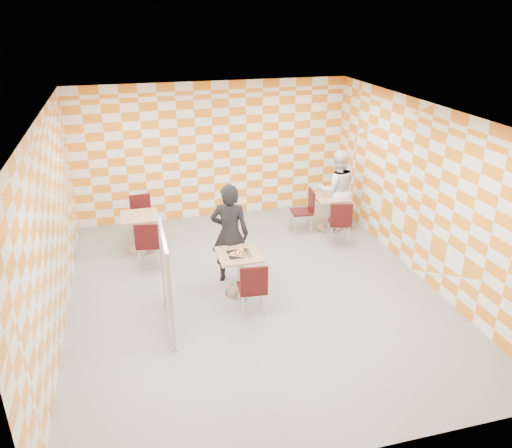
# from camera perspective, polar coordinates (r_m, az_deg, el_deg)

# --- Properties ---
(room_shell) EXTENTS (7.00, 7.00, 7.00)m
(room_shell) POSITION_cam_1_polar(r_m,az_deg,el_deg) (8.33, -1.27, 3.05)
(room_shell) COLOR gray
(room_shell) RESTS_ON ground
(main_table) EXTENTS (0.70, 0.70, 0.75)m
(main_table) POSITION_cam_1_polar(r_m,az_deg,el_deg) (8.21, -1.91, -4.90)
(main_table) COLOR tan
(main_table) RESTS_ON ground
(second_table) EXTENTS (0.70, 0.70, 0.75)m
(second_table) POSITION_cam_1_polar(r_m,az_deg,el_deg) (10.72, 8.41, 1.97)
(second_table) COLOR tan
(second_table) RESTS_ON ground
(empty_table) EXTENTS (0.70, 0.70, 0.75)m
(empty_table) POSITION_cam_1_polar(r_m,az_deg,el_deg) (9.90, -13.07, -0.32)
(empty_table) COLOR tan
(empty_table) RESTS_ON ground
(chair_main_front) EXTENTS (0.46, 0.46, 0.92)m
(chair_main_front) POSITION_cam_1_polar(r_m,az_deg,el_deg) (7.60, -0.35, -7.10)
(chair_main_front) COLOR #370B0D
(chair_main_front) RESTS_ON ground
(chair_second_front) EXTENTS (0.52, 0.52, 0.92)m
(chair_second_front) POSITION_cam_1_polar(r_m,az_deg,el_deg) (10.00, 9.61, 0.45)
(chair_second_front) COLOR #370B0D
(chair_second_front) RESTS_ON ground
(chair_second_side) EXTENTS (0.47, 0.47, 0.92)m
(chair_second_side) POSITION_cam_1_polar(r_m,az_deg,el_deg) (10.52, 5.75, 1.89)
(chair_second_side) COLOR #370B0D
(chair_second_side) RESTS_ON ground
(chair_empty_near) EXTENTS (0.49, 0.50, 0.92)m
(chair_empty_near) POSITION_cam_1_polar(r_m,az_deg,el_deg) (9.18, -12.25, -1.96)
(chair_empty_near) COLOR #370B0D
(chair_empty_near) RESTS_ON ground
(chair_empty_far) EXTENTS (0.45, 0.46, 0.92)m
(chair_empty_far) POSITION_cam_1_polar(r_m,az_deg,el_deg) (10.42, -12.94, 1.16)
(chair_empty_far) COLOR #370B0D
(chair_empty_far) RESTS_ON ground
(partition) EXTENTS (0.08, 1.38, 1.55)m
(partition) POSITION_cam_1_polar(r_m,az_deg,el_deg) (7.40, -10.23, -6.26)
(partition) COLOR white
(partition) RESTS_ON ground
(man_dark) EXTENTS (0.75, 0.62, 1.78)m
(man_dark) POSITION_cam_1_polar(r_m,az_deg,el_deg) (8.45, -3.00, -1.14)
(man_dark) COLOR black
(man_dark) RESTS_ON ground
(man_white) EXTENTS (0.91, 0.75, 1.73)m
(man_white) POSITION_cam_1_polar(r_m,az_deg,el_deg) (10.69, 9.22, 3.88)
(man_white) COLOR white
(man_white) RESTS_ON ground
(pizza_on_foil) EXTENTS (0.40, 0.40, 0.04)m
(pizza_on_foil) POSITION_cam_1_polar(r_m,az_deg,el_deg) (8.07, -1.91, -3.34)
(pizza_on_foil) COLOR silver
(pizza_on_foil) RESTS_ON main_table
(sport_bottle) EXTENTS (0.06, 0.06, 0.20)m
(sport_bottle) POSITION_cam_1_polar(r_m,az_deg,el_deg) (10.68, 7.51, 3.83)
(sport_bottle) COLOR white
(sport_bottle) RESTS_ON second_table
(soda_bottle) EXTENTS (0.07, 0.07, 0.23)m
(soda_bottle) POSITION_cam_1_polar(r_m,az_deg,el_deg) (10.69, 9.14, 3.82)
(soda_bottle) COLOR black
(soda_bottle) RESTS_ON second_table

